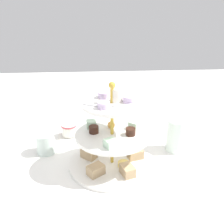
{
  "coord_description": "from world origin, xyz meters",
  "views": [
    {
      "loc": [
        -0.05,
        -0.7,
        0.49
      ],
      "look_at": [
        0.0,
        0.0,
        0.18
      ],
      "focal_mm": 41.36,
      "sensor_mm": 36.0,
      "label": 1
    }
  ],
  "objects_px": {
    "water_glass_short_left": "(46,143)",
    "teacup_with_saucer": "(69,131)",
    "tiered_serving_stand": "(112,142)",
    "butter_knife_right": "(118,125)",
    "water_glass_tall_right": "(176,135)"
  },
  "relations": [
    {
      "from": "water_glass_short_left",
      "to": "teacup_with_saucer",
      "type": "bearing_deg",
      "value": 57.68
    },
    {
      "from": "tiered_serving_stand",
      "to": "butter_knife_right",
      "type": "xyz_separation_m",
      "value": [
        0.04,
        0.29,
        -0.08
      ]
    },
    {
      "from": "tiered_serving_stand",
      "to": "water_glass_short_left",
      "type": "height_order",
      "value": "tiered_serving_stand"
    },
    {
      "from": "water_glass_short_left",
      "to": "teacup_with_saucer",
      "type": "xyz_separation_m",
      "value": [
        0.07,
        0.11,
        -0.01
      ]
    },
    {
      "from": "water_glass_tall_right",
      "to": "butter_knife_right",
      "type": "distance_m",
      "value": 0.29
    },
    {
      "from": "water_glass_short_left",
      "to": "butter_knife_right",
      "type": "distance_m",
      "value": 0.33
    },
    {
      "from": "butter_knife_right",
      "to": "tiered_serving_stand",
      "type": "bearing_deg",
      "value": 86.1
    },
    {
      "from": "water_glass_tall_right",
      "to": "butter_knife_right",
      "type": "bearing_deg",
      "value": 131.08
    },
    {
      "from": "water_glass_tall_right",
      "to": "tiered_serving_stand",
      "type": "bearing_deg",
      "value": -161.71
    },
    {
      "from": "water_glass_short_left",
      "to": "teacup_with_saucer",
      "type": "height_order",
      "value": "water_glass_short_left"
    },
    {
      "from": "teacup_with_saucer",
      "to": "butter_knife_right",
      "type": "xyz_separation_m",
      "value": [
        0.2,
        0.09,
        -0.02
      ]
    },
    {
      "from": "water_glass_tall_right",
      "to": "butter_knife_right",
      "type": "relative_size",
      "value": 0.68
    },
    {
      "from": "water_glass_short_left",
      "to": "teacup_with_saucer",
      "type": "relative_size",
      "value": 0.78
    },
    {
      "from": "tiered_serving_stand",
      "to": "water_glass_short_left",
      "type": "bearing_deg",
      "value": 158.27
    },
    {
      "from": "water_glass_tall_right",
      "to": "teacup_with_saucer",
      "type": "height_order",
      "value": "water_glass_tall_right"
    }
  ]
}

